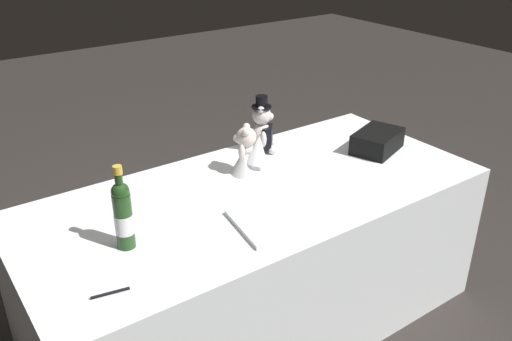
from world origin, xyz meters
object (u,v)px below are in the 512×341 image
Objects in this scene: signing_pen at (108,293)px; guestbook at (264,223)px; teddy_bear_groom at (263,130)px; teddy_bear_bride at (249,152)px; champagne_bottle at (123,214)px; gift_case_black at (377,141)px.

guestbook reaches higher than signing_pen.
guestbook is (-0.42, -0.58, -0.11)m from teddy_bear_groom.
champagne_bottle reaches higher than teddy_bear_bride.
champagne_bottle is at bearing -176.91° from gift_case_black.
champagne_bottle is 1.13× the size of guestbook.
signing_pen is at bearing -166.81° from guestbook.
gift_case_black is at bearing -13.76° from teddy_bear_bride.
teddy_bear_bride is 1.00m from signing_pen.
gift_case_black is at bearing 3.09° from champagne_bottle.
guestbook is at bearing -125.60° from teddy_bear_groom.
guestbook is (0.66, 0.05, 0.00)m from signing_pen.
gift_case_black reaches higher than guestbook.
champagne_bottle is 0.31m from signing_pen.
gift_case_black is (1.55, 0.30, 0.05)m from signing_pen.
signing_pen is 0.66m from guestbook.
teddy_bear_bride is 0.76m from champagne_bottle.
teddy_bear_bride is 0.70m from gift_case_black.
signing_pen is at bearing -125.37° from champagne_bottle.
teddy_bear_groom reaches higher than teddy_bear_bride.
teddy_bear_groom is at bearing 30.43° from signing_pen.
teddy_bear_groom reaches higher than gift_case_black.
teddy_bear_bride is 1.77× the size of signing_pen.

